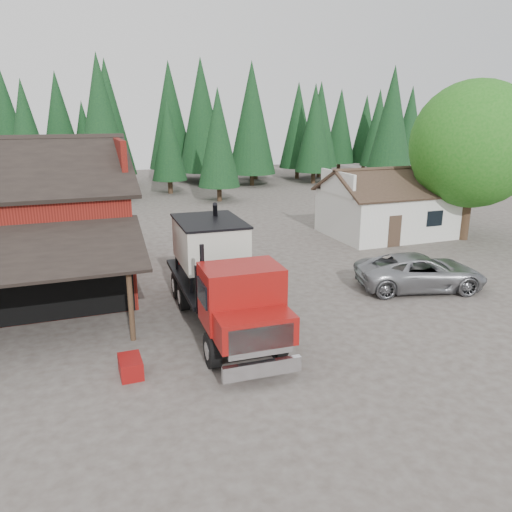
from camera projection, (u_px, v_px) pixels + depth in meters
name	position (u px, v px, depth m)	size (l,w,h in m)	color
ground	(294.00, 340.00, 18.58)	(120.00, 120.00, 0.00)	#473F38
farmhouse	(387.00, 211.00, 34.19)	(8.60, 6.42, 4.65)	silver
deciduous_tree	(474.00, 149.00, 31.64)	(8.00, 8.00, 10.20)	#382619
conifer_backdrop	(139.00, 187.00, 56.38)	(76.00, 16.00, 16.00)	black
near_pine_b	(218.00, 138.00, 45.96)	(3.96, 3.96, 10.40)	#382619
near_pine_c	(391.00, 126.00, 47.47)	(4.84, 4.84, 12.40)	#382619
near_pine_d	(101.00, 121.00, 45.78)	(5.28, 5.28, 13.40)	#382619
feed_truck	(221.00, 274.00, 19.42)	(3.08, 10.12, 4.53)	black
silver_car	(421.00, 272.00, 23.74)	(2.80, 6.07, 1.69)	#929499
equip_box	(131.00, 367.00, 16.01)	(0.70, 1.10, 0.60)	maroon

